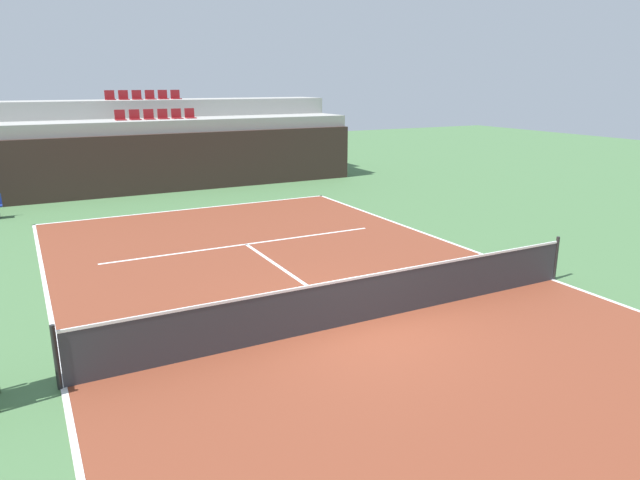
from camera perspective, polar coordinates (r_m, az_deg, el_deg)
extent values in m
plane|color=#477042|center=(11.56, 4.04, -8.19)|extent=(80.00, 80.00, 0.00)
cube|color=brown|center=(11.55, 4.04, -8.17)|extent=(11.00, 24.00, 0.01)
cube|color=white|center=(22.15, -12.45, 3.06)|extent=(11.00, 0.10, 0.00)
cube|color=white|center=(10.08, -24.15, -13.25)|extent=(0.10, 24.00, 0.00)
cube|color=white|center=(14.98, 22.10, -3.66)|extent=(0.10, 24.00, 0.00)
cube|color=white|center=(17.00, -7.36, -0.42)|extent=(8.26, 0.10, 0.00)
cube|color=white|center=(14.18, -2.78, -3.56)|extent=(0.10, 6.40, 0.00)
cube|color=#33231E|center=(25.66, -14.99, 7.39)|extent=(17.82, 0.30, 2.51)
cube|color=#9E9E99|center=(26.93, -15.69, 8.26)|extent=(17.82, 2.40, 3.04)
cube|color=#9E9E99|center=(29.23, -16.79, 9.48)|extent=(17.82, 2.40, 3.82)
cube|color=maroon|center=(26.52, -19.21, 11.23)|extent=(0.44, 0.44, 0.04)
cube|color=maroon|center=(26.70, -19.32, 11.72)|extent=(0.44, 0.04, 0.40)
cube|color=maroon|center=(26.62, -17.89, 11.35)|extent=(0.44, 0.44, 0.04)
cube|color=maroon|center=(26.81, -18.01, 11.84)|extent=(0.44, 0.04, 0.40)
cube|color=maroon|center=(26.74, -16.58, 11.47)|extent=(0.44, 0.44, 0.04)
cube|color=maroon|center=(26.92, -16.71, 11.95)|extent=(0.44, 0.04, 0.40)
cube|color=maroon|center=(26.86, -15.29, 11.58)|extent=(0.44, 0.44, 0.04)
cube|color=maroon|center=(27.05, -15.42, 12.06)|extent=(0.44, 0.04, 0.40)
cube|color=maroon|center=(27.01, -14.00, 11.68)|extent=(0.44, 0.44, 0.04)
cube|color=maroon|center=(27.19, -14.14, 12.16)|extent=(0.44, 0.04, 0.40)
cube|color=maroon|center=(27.16, -12.73, 11.78)|extent=(0.44, 0.44, 0.04)
cube|color=maroon|center=(27.34, -12.87, 12.25)|extent=(0.44, 0.04, 0.40)
cube|color=maroon|center=(28.86, -20.13, 12.99)|extent=(0.44, 0.44, 0.04)
cube|color=maroon|center=(29.05, -20.23, 13.43)|extent=(0.44, 0.04, 0.40)
cube|color=maroon|center=(28.95, -18.91, 13.10)|extent=(0.44, 0.44, 0.04)
cube|color=maroon|center=(29.14, -19.01, 13.54)|extent=(0.44, 0.04, 0.40)
cube|color=maroon|center=(29.06, -17.69, 13.21)|extent=(0.44, 0.44, 0.04)
cube|color=maroon|center=(29.25, -17.80, 13.64)|extent=(0.44, 0.04, 0.40)
cube|color=maroon|center=(29.17, -16.49, 13.31)|extent=(0.44, 0.44, 0.04)
cube|color=maroon|center=(29.36, -16.60, 13.74)|extent=(0.44, 0.04, 0.40)
cube|color=maroon|center=(29.30, -15.29, 13.40)|extent=(0.44, 0.44, 0.04)
cube|color=maroon|center=(29.49, -15.41, 13.83)|extent=(0.44, 0.04, 0.40)
cube|color=maroon|center=(29.45, -14.11, 13.48)|extent=(0.44, 0.44, 0.04)
cube|color=maroon|center=(29.64, -14.23, 13.91)|extent=(0.44, 0.04, 0.40)
cylinder|color=black|center=(9.85, -24.79, -10.55)|extent=(0.08, 0.08, 1.07)
cylinder|color=black|center=(14.87, 22.43, -1.69)|extent=(0.08, 0.08, 1.07)
cube|color=#333338|center=(11.38, 4.08, -6.02)|extent=(10.90, 0.02, 0.92)
cube|color=white|center=(11.21, 4.13, -3.71)|extent=(10.90, 0.04, 0.05)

